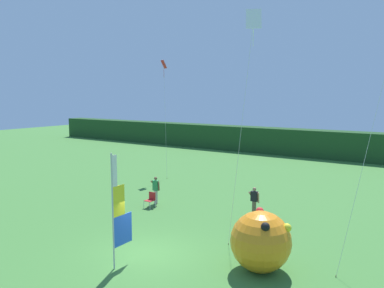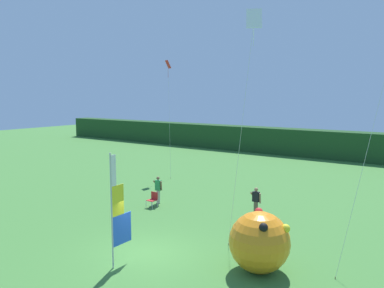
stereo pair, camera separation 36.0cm
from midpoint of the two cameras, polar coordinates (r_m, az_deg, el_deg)
ground_plane at (r=16.39m, az=-6.52°, el=-16.22°), size 120.00×120.00×0.00m
distant_treeline at (r=41.95m, az=20.86°, el=-0.12°), size 80.00×2.40×2.89m
banner_flag at (r=14.85m, az=-10.47°, el=-10.05°), size 0.06×1.03×4.44m
person_near_banner at (r=23.21m, az=-4.67°, el=-6.79°), size 0.55×0.48×1.65m
person_mid_field at (r=20.60m, az=10.10°, el=-8.63°), size 0.55×0.48×1.70m
inflatable_balloon at (r=14.72m, az=10.84°, el=-14.28°), size 2.28×2.28×2.28m
folding_chair at (r=22.54m, az=-5.45°, el=-8.19°), size 0.51×0.51×0.89m
kite_white_diamond_0 at (r=16.88m, az=9.74°, el=16.29°), size 0.91×1.37×10.19m
kite_red_diamond_2 at (r=31.19m, az=-3.26°, el=10.52°), size 1.65×1.73×9.36m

